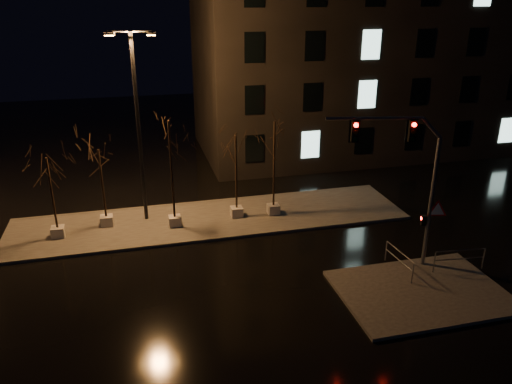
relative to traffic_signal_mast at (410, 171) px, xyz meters
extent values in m
plane|color=black|center=(-7.66, 1.26, -4.77)|extent=(90.00, 90.00, 0.00)
cube|color=#42403B|center=(-7.66, 7.26, -4.69)|extent=(22.00, 5.00, 0.15)
cube|color=#42403B|center=(-0.16, -2.24, -4.69)|extent=(7.00, 5.00, 0.15)
cube|color=black|center=(6.34, 19.26, 2.73)|extent=(25.00, 12.00, 15.00)
cube|color=#B4B0A8|center=(-15.77, 6.90, -4.34)|extent=(0.65, 0.65, 0.55)
cylinder|color=black|center=(-15.77, 6.90, -2.19)|extent=(0.11, 0.11, 3.76)
cube|color=#B4B0A8|center=(-13.35, 7.72, -4.34)|extent=(0.65, 0.65, 0.55)
cylinder|color=black|center=(-13.35, 7.72, -2.18)|extent=(0.11, 0.11, 3.77)
cube|color=#B4B0A8|center=(-9.75, 6.77, -4.34)|extent=(0.65, 0.65, 0.55)
cylinder|color=black|center=(-9.75, 6.77, -1.43)|extent=(0.11, 0.11, 5.28)
cube|color=#B4B0A8|center=(-6.22, 7.16, -4.34)|extent=(0.65, 0.65, 0.55)
cylinder|color=black|center=(-6.22, 7.16, -1.98)|extent=(0.11, 0.11, 4.17)
cube|color=#B4B0A8|center=(-4.10, 7.00, -4.34)|extent=(0.65, 0.65, 0.55)
cylinder|color=black|center=(-4.10, 7.00, -1.64)|extent=(0.11, 0.11, 4.85)
cylinder|color=slate|center=(1.11, -0.24, -1.57)|extent=(0.18, 0.18, 6.10)
cylinder|color=slate|center=(-1.71, 0.38, 2.34)|extent=(4.00, 1.02, 0.14)
cube|color=black|center=(-0.08, 0.02, 1.78)|extent=(0.35, 0.28, 0.92)
cube|color=black|center=(-2.46, 0.55, 1.78)|extent=(0.35, 0.28, 0.92)
cube|color=black|center=(0.90, -0.19, -2.38)|extent=(0.26, 0.23, 0.46)
cone|color=red|center=(1.40, -0.36, -1.87)|extent=(1.04, 0.26, 1.06)
sphere|color=#FF0C07|center=(1.11, -0.24, 2.09)|extent=(0.18, 0.18, 0.18)
cylinder|color=black|center=(-11.22, 8.08, 0.42)|extent=(0.20, 0.20, 10.08)
cylinder|color=black|center=(-11.22, 8.08, 5.47)|extent=(2.21, 0.38, 0.10)
cube|color=orange|center=(-12.22, 8.21, 5.31)|extent=(0.54, 0.34, 0.20)
cube|color=orange|center=(-10.22, 7.95, 5.31)|extent=(0.54, 0.34, 0.20)
cylinder|color=slate|center=(1.15, -1.05, -4.13)|extent=(0.05, 0.05, 0.98)
cylinder|color=slate|center=(3.53, -1.30, -4.13)|extent=(0.05, 0.05, 0.98)
cylinder|color=slate|center=(2.34, -1.18, -3.59)|extent=(2.38, 0.29, 0.04)
cylinder|color=slate|center=(2.34, -1.18, -4.02)|extent=(2.38, 0.29, 0.04)
cylinder|color=slate|center=(-0.29, -1.65, -4.14)|extent=(0.05, 0.05, 0.96)
cylinder|color=slate|center=(-0.44, 0.48, -4.14)|extent=(0.05, 0.05, 0.96)
cylinder|color=slate|center=(-0.36, -0.59, -3.60)|extent=(0.19, 2.13, 0.04)
cylinder|color=slate|center=(-0.36, -0.59, -4.03)|extent=(0.19, 2.13, 0.04)
camera|label=1|loc=(-11.46, -18.22, 7.15)|focal=35.00mm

